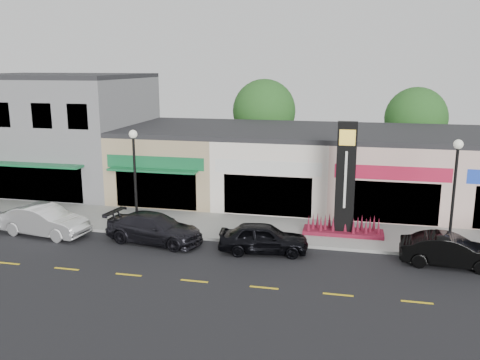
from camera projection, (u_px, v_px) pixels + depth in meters
The scene contains 16 objects.
ground at pixel (275, 261), 23.72m from camera, with size 120.00×120.00×0.00m, color black.
sidewalk at pixel (287, 230), 27.84m from camera, with size 52.00×4.30×0.15m, color gray.
curb at pixel (281, 244), 25.70m from camera, with size 52.00×0.20×0.15m, color gray.
building_grey_2story at pixel (59, 131), 37.55m from camera, with size 12.00×10.95×8.30m.
shop_beige at pixel (181, 159), 35.90m from camera, with size 7.00×10.85×4.80m.
shop_cream at pixel (280, 164), 34.42m from camera, with size 7.00×10.01×4.80m.
shop_pink_w at pixel (386, 168), 32.93m from camera, with size 7.00×10.01×4.80m.
tree_rear_west at pixel (264, 111), 41.96m from camera, with size 5.20×5.20×7.83m.
tree_rear_mid at pixel (416, 118), 39.48m from camera, with size 4.80×4.80×7.29m.
lamp_west_near at pixel (135, 170), 27.03m from camera, with size 0.44×0.44×5.47m.
lamp_east_near at pixel (454, 185), 23.62m from camera, with size 0.44×0.44×5.47m.
pylon_sign at pixel (345, 195), 26.57m from camera, with size 4.20×1.30×6.00m.
car_white_van at pixel (45, 220), 27.17m from camera, with size 4.90×1.71×1.61m, color white.
car_dark_sedan at pixel (154, 228), 26.07m from camera, with size 5.14×2.09×1.49m, color black.
car_black_sedan at pixel (263, 238), 24.65m from camera, with size 4.33×1.74×1.48m, color black.
car_black_conv at pixel (450, 251), 22.99m from camera, with size 4.39×1.53×1.45m, color black.
Camera 1 is at (3.26, -22.11, 8.96)m, focal length 38.00 mm.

